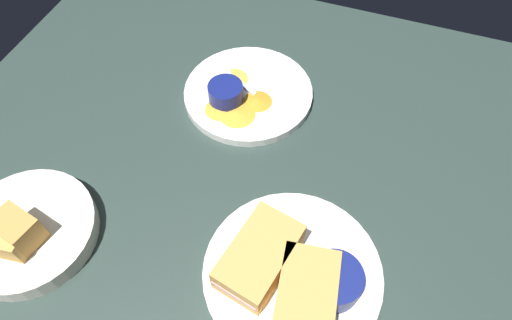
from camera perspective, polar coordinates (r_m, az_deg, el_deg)
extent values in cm
cube|color=#283833|center=(73.31, -3.62, -5.56)|extent=(110.00, 110.00, 3.00)
cylinder|color=white|center=(65.94, 4.67, -14.21)|extent=(25.66, 25.66, 1.60)
cube|color=tan|center=(63.19, 0.44, -12.25)|extent=(14.30, 10.14, 4.80)
cube|color=#DB938E|center=(63.19, 0.44, -12.25)|extent=(14.43, 9.60, 0.80)
cube|color=tan|center=(61.53, 6.41, -17.21)|extent=(13.93, 9.34, 4.80)
cube|color=#DB938E|center=(61.53, 6.41, -17.21)|extent=(14.11, 8.77, 0.80)
cylinder|color=navy|center=(63.12, 9.94, -15.04)|extent=(7.67, 7.67, 4.21)
cylinder|color=black|center=(61.54, 10.18, -14.49)|extent=(6.29, 6.29, 0.60)
cube|color=silver|center=(65.17, 0.92, -13.00)|extent=(0.83, 5.50, 0.40)
ellipsoid|color=silver|center=(64.66, 5.69, -14.41)|extent=(2.22, 3.21, 0.80)
cylinder|color=white|center=(84.63, -0.99, 8.54)|extent=(24.04, 24.04, 1.60)
cylinder|color=navy|center=(81.30, -3.92, 8.55)|extent=(6.34, 6.34, 3.56)
cylinder|color=olive|center=(80.30, -3.97, 9.23)|extent=(5.20, 5.20, 0.60)
cube|color=silver|center=(84.31, -1.41, 9.33)|extent=(3.08, 5.31, 0.40)
ellipsoid|color=silver|center=(87.14, -3.97, 11.22)|extent=(3.36, 3.83, 0.80)
cone|color=gold|center=(80.92, -4.59, 6.65)|extent=(7.31, 7.31, 0.60)
cone|color=orange|center=(81.92, 0.22, 7.65)|extent=(7.28, 7.28, 0.60)
cone|color=gold|center=(85.98, -2.94, 10.44)|extent=(6.25, 6.25, 0.60)
cone|color=gold|center=(79.99, -2.42, 6.05)|extent=(9.34, 9.34, 0.60)
cylinder|color=silver|center=(75.70, -27.15, -8.11)|extent=(20.35, 20.35, 3.00)
cube|color=tan|center=(72.02, -29.27, -8.87)|extent=(5.10, 6.49, 4.10)
cube|color=#C68C42|center=(71.67, -28.19, -7.81)|extent=(5.61, 6.82, 4.81)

